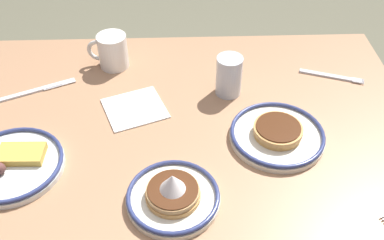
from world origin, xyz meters
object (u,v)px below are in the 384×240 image
(plate_near_main, at_px, (277,133))
(coffee_mug, at_px, (112,51))
(plate_far_companion, at_px, (11,164))
(butter_knife, at_px, (36,90))
(paper_napkin, at_px, (135,108))
(plate_center_pancakes, at_px, (173,195))
(fork_near, at_px, (332,76))
(drinking_glass, at_px, (229,77))

(plate_near_main, bearing_deg, coffee_mug, -36.94)
(plate_near_main, xyz_separation_m, coffee_mug, (0.43, -0.32, 0.04))
(plate_far_companion, height_order, butter_knife, plate_far_companion)
(paper_napkin, bearing_deg, plate_center_pancakes, 108.23)
(plate_center_pancakes, xyz_separation_m, plate_far_companion, (0.37, -0.10, -0.01))
(fork_near, bearing_deg, drinking_glass, 10.93)
(drinking_glass, xyz_separation_m, butter_knife, (0.53, -0.02, -0.05))
(plate_near_main, relative_size, fork_near, 1.32)
(coffee_mug, xyz_separation_m, drinking_glass, (-0.33, 0.14, -0.00))
(plate_near_main, bearing_deg, paper_napkin, -18.70)
(plate_center_pancakes, bearing_deg, plate_far_companion, -15.92)
(plate_far_companion, bearing_deg, paper_napkin, -143.11)
(coffee_mug, xyz_separation_m, butter_knife, (0.20, 0.12, -0.05))
(fork_near, bearing_deg, butter_knife, 2.50)
(plate_center_pancakes, bearing_deg, paper_napkin, -71.77)
(plate_near_main, xyz_separation_m, fork_near, (-0.20, -0.24, -0.01))
(plate_far_companion, relative_size, drinking_glass, 2.08)
(butter_knife, bearing_deg, plate_far_companion, 92.31)
(plate_center_pancakes, relative_size, plate_far_companion, 0.86)
(plate_center_pancakes, height_order, drinking_glass, drinking_glass)
(coffee_mug, height_order, drinking_glass, drinking_glass)
(plate_center_pancakes, relative_size, fork_near, 1.14)
(plate_near_main, bearing_deg, butter_knife, -17.96)
(coffee_mug, bearing_deg, plate_center_pancakes, 109.01)
(butter_knife, bearing_deg, paper_napkin, 162.99)
(coffee_mug, xyz_separation_m, fork_near, (-0.63, 0.08, -0.05))
(plate_near_main, relative_size, plate_far_companion, 0.99)
(coffee_mug, bearing_deg, butter_knife, 29.92)
(plate_far_companion, height_order, drinking_glass, drinking_glass)
(plate_far_companion, bearing_deg, plate_center_pancakes, 164.08)
(plate_near_main, xyz_separation_m, butter_knife, (0.63, -0.20, -0.01))
(paper_napkin, bearing_deg, drinking_glass, -166.07)
(plate_far_companion, xyz_separation_m, butter_knife, (0.01, -0.28, -0.01))
(plate_near_main, distance_m, paper_napkin, 0.37)
(plate_center_pancakes, bearing_deg, butter_knife, -45.85)
(plate_center_pancakes, distance_m, drinking_glass, 0.40)
(drinking_glass, bearing_deg, coffee_mug, -23.16)
(paper_napkin, distance_m, fork_near, 0.57)
(plate_near_main, height_order, fork_near, plate_near_main)
(coffee_mug, height_order, paper_napkin, coffee_mug)
(plate_far_companion, distance_m, paper_napkin, 0.33)
(plate_center_pancakes, distance_m, plate_far_companion, 0.38)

